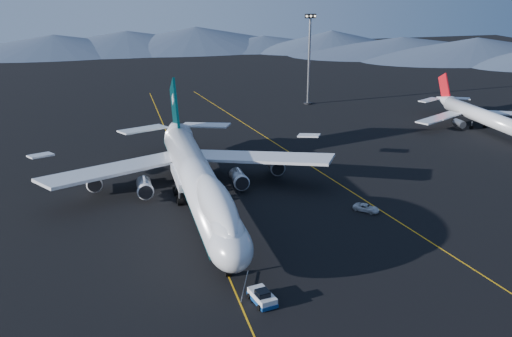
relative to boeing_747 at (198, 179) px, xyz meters
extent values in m
plane|color=black|center=(0.00, -0.03, -5.81)|extent=(500.00, 500.00, 0.00)
cube|color=#EBA00D|center=(0.00, -0.03, -5.80)|extent=(0.25, 220.00, 0.01)
cube|color=#EBA00D|center=(30.00, 9.97, -5.80)|extent=(28.08, 198.09, 0.01)
cone|color=#435268|center=(-40.81, 231.40, 0.19)|extent=(100.00, 100.00, 12.00)
cone|color=#435268|center=(36.76, 232.07, 0.19)|extent=(100.00, 100.00, 12.00)
cone|color=#435268|center=(110.33, 207.46, 0.19)|extent=(100.00, 100.00, 12.00)
cone|color=#435268|center=(171.87, 160.24, 0.19)|extent=(100.00, 100.00, 12.00)
cylinder|color=silver|center=(0.00, -0.03, -0.21)|extent=(6.50, 56.00, 6.50)
ellipsoid|color=silver|center=(0.00, -28.03, -0.21)|extent=(6.50, 10.40, 6.50)
ellipsoid|color=silver|center=(0.00, -18.53, 2.29)|extent=(5.13, 25.16, 5.85)
cube|color=black|center=(0.00, -30.03, 0.99)|extent=(3.60, 1.61, 1.29)
cone|color=silver|center=(0.00, 32.97, 0.59)|extent=(6.50, 12.00, 6.50)
cube|color=#032E32|center=(0.00, 0.97, -1.11)|extent=(6.24, 60.00, 1.10)
cube|color=silver|center=(0.00, 5.47, -1.31)|extent=(7.50, 13.00, 1.60)
cube|color=silver|center=(-14.50, 11.47, -0.61)|extent=(30.62, 23.28, 2.83)
cube|color=silver|center=(14.50, 11.47, -0.61)|extent=(30.62, 23.28, 2.83)
cylinder|color=slate|center=(-9.50, 7.47, -3.41)|extent=(2.90, 5.50, 2.90)
cylinder|color=slate|center=(-19.00, 13.97, -3.41)|extent=(2.90, 5.50, 2.90)
cylinder|color=slate|center=(9.50, 7.47, -3.41)|extent=(2.90, 5.50, 2.90)
cylinder|color=slate|center=(19.00, 13.97, -3.41)|extent=(2.90, 5.50, 2.90)
cube|color=#032E32|center=(0.00, 31.97, 5.59)|extent=(0.55, 14.11, 15.94)
cube|color=silver|center=(-7.50, 34.47, 0.99)|extent=(12.39, 9.47, 0.98)
cube|color=silver|center=(7.50, 34.47, 0.99)|extent=(12.39, 9.47, 0.98)
cylinder|color=black|center=(0.00, -26.53, -5.26)|extent=(0.90, 1.10, 1.10)
cube|color=silver|center=(3.00, -34.50, -5.02)|extent=(3.21, 5.02, 1.16)
cube|color=navy|center=(3.00, -34.50, -5.44)|extent=(3.35, 5.25, 0.53)
cube|color=black|center=(3.00, -34.50, -4.17)|extent=(1.99, 1.99, 0.95)
cylinder|color=silver|center=(86.30, 34.25, -1.93)|extent=(4.10, 34.50, 4.10)
cone|color=silver|center=(86.30, 54.74, -1.50)|extent=(4.10, 7.55, 4.10)
cube|color=silver|center=(75.52, 39.64, -2.80)|extent=(18.11, 12.22, 0.38)
cube|color=silver|center=(97.08, 39.64, -2.80)|extent=(18.11, 12.22, 0.38)
cylinder|color=slate|center=(80.37, 36.95, -4.09)|extent=(2.05, 3.77, 2.05)
cylinder|color=slate|center=(92.23, 36.95, -4.09)|extent=(2.05, 3.77, 2.05)
cube|color=red|center=(86.30, 55.28, 2.60)|extent=(0.38, 7.35, 8.69)
imported|color=silver|center=(30.00, -9.73, -5.14)|extent=(4.93, 5.11, 1.35)
cylinder|color=black|center=(50.04, 78.58, -5.59)|extent=(2.72, 2.72, 0.45)
cylinder|color=slate|center=(50.04, 78.58, 8.38)|extent=(0.79, 0.79, 28.38)
cube|color=black|center=(50.04, 78.58, 22.90)|extent=(3.63, 0.91, 1.36)
camera|label=1|loc=(-14.95, -99.19, 36.84)|focal=40.00mm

